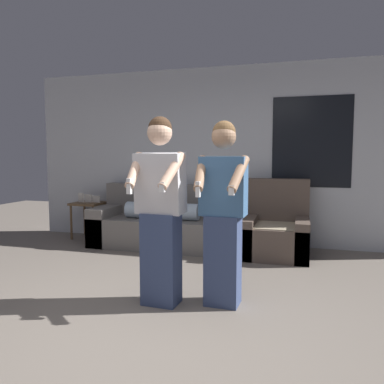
{
  "coord_description": "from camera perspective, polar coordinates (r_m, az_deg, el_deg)",
  "views": [
    {
      "loc": [
        1.07,
        -2.56,
        1.34
      ],
      "look_at": [
        0.16,
        0.62,
        1.03
      ],
      "focal_mm": 35.0,
      "sensor_mm": 36.0,
      "label": 1
    }
  ],
  "objects": [
    {
      "name": "side_table",
      "position": [
        6.4,
        -15.49,
        -2.26
      ],
      "size": [
        0.48,
        0.48,
        0.74
      ],
      "color": "brown",
      "rests_on": "ground_plane"
    },
    {
      "name": "person_left",
      "position": [
        3.36,
        -4.84,
        -2.81
      ],
      "size": [
        0.49,
        0.48,
        1.69
      ],
      "color": "#384770",
      "rests_on": "ground_plane"
    },
    {
      "name": "couch",
      "position": [
        5.66,
        -4.0,
        -4.99
      ],
      "size": [
        2.17,
        0.88,
        0.91
      ],
      "color": "slate",
      "rests_on": "ground_plane"
    },
    {
      "name": "ground_plane",
      "position": [
        3.08,
        -6.4,
        -20.36
      ],
      "size": [
        14.0,
        14.0,
        0.0
      ],
      "primitive_type": "plane",
      "color": "slate"
    },
    {
      "name": "person_right",
      "position": [
        3.35,
        4.76,
        -3.14
      ],
      "size": [
        0.47,
        0.47,
        1.65
      ],
      "color": "#384770",
      "rests_on": "ground_plane"
    },
    {
      "name": "wall_back",
      "position": [
        5.8,
        5.6,
        5.51
      ],
      "size": [
        6.46,
        0.07,
        2.7
      ],
      "color": "silver",
      "rests_on": "ground_plane"
    },
    {
      "name": "armchair",
      "position": [
        5.26,
        12.62,
        -5.94
      ],
      "size": [
        0.87,
        0.88,
        1.03
      ],
      "color": "brown",
      "rests_on": "ground_plane"
    }
  ]
}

